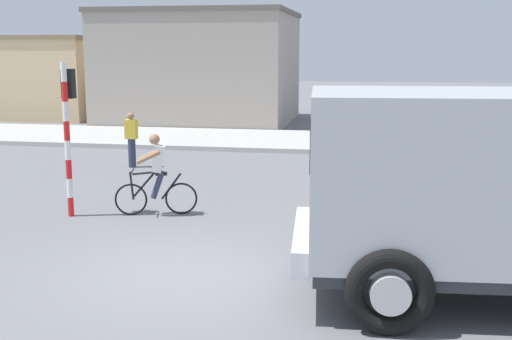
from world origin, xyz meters
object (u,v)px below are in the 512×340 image
object	(u,v)px
truck_foreground	(501,183)
car_red_near	(443,172)
cyclist	(156,175)
pedestrian_near_kerb	(132,139)
traffic_light_pole	(68,117)

from	to	relation	value
truck_foreground	car_red_near	bearing A→B (deg)	92.25
car_red_near	cyclist	bearing A→B (deg)	-164.49
truck_foreground	pedestrian_near_kerb	distance (m)	12.42
cyclist	pedestrian_near_kerb	world-z (taller)	cyclist
truck_foreground	pedestrian_near_kerb	xyz separation A→B (m)	(-8.71, 8.83, -0.82)
cyclist	car_red_near	distance (m)	6.19
cyclist	truck_foreground	bearing A→B (deg)	-30.64
traffic_light_pole	pedestrian_near_kerb	distance (m)	5.71
truck_foreground	pedestrian_near_kerb	size ratio (longest dim) A/B	3.46
traffic_light_pole	pedestrian_near_kerb	xyz separation A→B (m)	(-0.79, 5.52, -1.22)
pedestrian_near_kerb	cyclist	bearing A→B (deg)	-63.86
truck_foreground	cyclist	size ratio (longest dim) A/B	3.26
truck_foreground	pedestrian_near_kerb	world-z (taller)	truck_foreground
car_red_near	pedestrian_near_kerb	size ratio (longest dim) A/B	2.57
truck_foreground	cyclist	distance (m)	7.21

